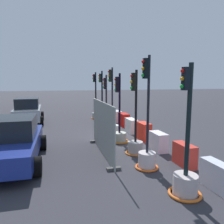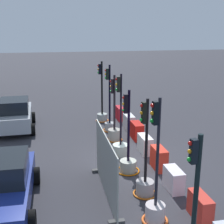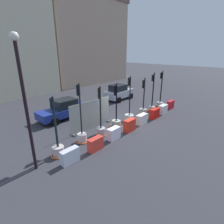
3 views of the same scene
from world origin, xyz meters
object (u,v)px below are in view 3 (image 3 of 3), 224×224
Objects in this scene: construction_barrier_0 at (70,156)px; car_blue_estate at (64,109)px; traffic_light_3 at (116,120)px; traffic_light_7 at (160,101)px; traffic_light_4 at (129,114)px; construction_barrier_7 at (170,105)px; traffic_light_1 at (82,133)px; street_lamp_post at (24,95)px; construction_barrier_2 at (114,133)px; construction_barrier_3 at (130,125)px; car_silver_hatchback at (119,92)px; traffic_light_0 at (58,147)px; construction_barrier_1 at (95,144)px; traffic_light_2 at (101,127)px; traffic_light_6 at (152,104)px; construction_barrier_5 at (154,113)px; construction_barrier_4 at (142,119)px; construction_barrier_6 at (163,109)px; traffic_light_5 at (143,109)px.

construction_barrier_0 is 0.23× the size of car_blue_estate.
traffic_light_7 is (6.97, -0.14, 0.11)m from traffic_light_3.
traffic_light_4 is 5.54m from construction_barrier_7.
street_lamp_post is (-3.32, -0.41, 3.20)m from traffic_light_1.
construction_barrier_2 is 1.71m from construction_barrier_3.
traffic_light_7 is 0.95× the size of car_silver_hatchback.
construction_barrier_7 is (12.31, -1.07, -0.15)m from traffic_light_0.
traffic_light_7 is 3.59× the size of construction_barrier_7.
traffic_light_1 is 1.14× the size of traffic_light_3.
street_lamp_post is at bearing 162.84° from construction_barrier_1.
car_blue_estate is at bearing 146.30° from construction_barrier_7.
traffic_light_0 is 3.46m from traffic_light_2.
construction_barrier_0 is at bearing -166.64° from traffic_light_3.
traffic_light_2 reaches higher than car_silver_hatchback.
car_silver_hatchback reaches higher than construction_barrier_1.
car_blue_estate is at bearing 105.68° from construction_barrier_3.
traffic_light_3 is at bearing 178.87° from traffic_light_7.
traffic_light_6 is 5.30m from car_silver_hatchback.
street_lamp_post is (-13.00, -5.29, 2.95)m from car_silver_hatchback.
construction_barrier_2 reaches higher than construction_barrier_1.
traffic_light_6 is at bearing -2.88° from traffic_light_4.
construction_barrier_2 is (-3.34, -1.18, -0.19)m from traffic_light_4.
traffic_light_2 is 3.35× the size of construction_barrier_7.
construction_barrier_5 is 1.03× the size of construction_barrier_7.
construction_barrier_1 is (-5.12, -1.30, -0.19)m from traffic_light_4.
traffic_light_6 is 1.00× the size of traffic_light_7.
traffic_light_0 reaches higher than construction_barrier_4.
traffic_light_2 is 0.54× the size of street_lamp_post.
construction_barrier_2 is at bearing -16.17° from traffic_light_0.
construction_barrier_2 is (0.10, -1.11, -0.18)m from traffic_light_2.
car_silver_hatchback is at bearing 44.55° from construction_barrier_3.
traffic_light_2 is at bearing -180.00° from traffic_light_7.
construction_barrier_4 reaches higher than construction_barrier_1.
traffic_light_2 reaches higher than construction_barrier_2.
traffic_light_3 is at bearing 177.71° from traffic_light_4.
construction_barrier_6 is 9.01m from car_blue_estate.
traffic_light_3 is 7.13m from construction_barrier_7.
traffic_light_0 reaches higher than construction_barrier_3.
traffic_light_4 is 1.97m from traffic_light_5.
traffic_light_4 reaches higher than car_blue_estate.
traffic_light_6 is 3.49× the size of construction_barrier_6.
construction_barrier_6 is at bearing -176.82° from construction_barrier_7.
traffic_light_7 is at bearing 12.01° from construction_barrier_4.
traffic_light_1 reaches higher than construction_barrier_3.
traffic_light_1 reaches higher than traffic_light_4.
traffic_light_6 reaches higher than construction_barrier_6.
car_silver_hatchback is (11.59, 5.13, 0.31)m from traffic_light_0.
traffic_light_6 reaches higher than construction_barrier_4.
traffic_light_4 is 1.10× the size of traffic_light_5.
car_blue_estate is at bearing 139.17° from construction_barrier_6.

